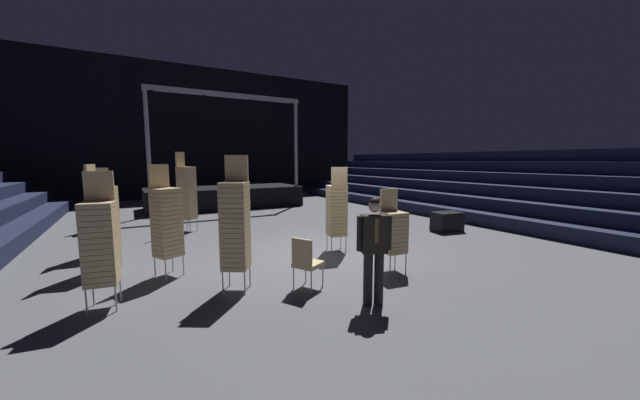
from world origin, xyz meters
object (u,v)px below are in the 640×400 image
at_px(man_with_tie, 374,245).
at_px(chair_stack_mid_right, 104,218).
at_px(chair_stack_rear_centre, 100,241).
at_px(loose_chair_near_man, 306,260).
at_px(chair_stack_mid_left, 167,221).
at_px(equipment_road_case, 447,222).
at_px(chair_stack_rear_right, 235,224).
at_px(chair_stack_mid_centre, 393,230).
at_px(stage_riser, 225,195).
at_px(chair_stack_aisle_left, 104,199).
at_px(chair_stack_front_left, 337,209).
at_px(chair_stack_front_right, 187,192).
at_px(chair_stack_rear_left, 104,211).

relative_size(man_with_tie, chair_stack_mid_right, 0.78).
distance_m(chair_stack_rear_centre, loose_chair_near_man, 3.25).
bearing_deg(chair_stack_rear_centre, chair_stack_mid_left, -123.85).
height_order(chair_stack_mid_left, equipment_road_case, chair_stack_mid_left).
bearing_deg(chair_stack_rear_right, chair_stack_mid_centre, -159.20).
distance_m(stage_riser, chair_stack_rear_centre, 11.39).
xyz_separation_m(chair_stack_rear_centre, chair_stack_aisle_left, (-0.32, 7.11, -0.04)).
bearing_deg(loose_chair_near_man, man_with_tie, 2.68).
bearing_deg(chair_stack_mid_right, chair_stack_front_left, 94.64).
distance_m(chair_stack_front_right, loose_chair_near_man, 6.40).
bearing_deg(chair_stack_mid_centre, chair_stack_rear_centre, -2.08).
xyz_separation_m(stage_riser, chair_stack_rear_centre, (-4.48, -10.46, 0.48)).
xyz_separation_m(chair_stack_aisle_left, equipment_road_case, (9.69, -5.85, -0.72)).
height_order(man_with_tie, chair_stack_rear_right, chair_stack_rear_right).
height_order(chair_stack_front_left, chair_stack_rear_left, same).
distance_m(chair_stack_mid_left, chair_stack_mid_centre, 4.55).
relative_size(chair_stack_mid_left, chair_stack_mid_right, 1.00).
xyz_separation_m(chair_stack_front_right, chair_stack_rear_right, (-0.02, -5.69, -0.08)).
height_order(chair_stack_mid_centre, equipment_road_case, chair_stack_mid_centre).
relative_size(chair_stack_front_left, chair_stack_rear_centre, 1.00).
xyz_separation_m(stage_riser, chair_stack_rear_right, (-2.48, -10.76, 0.61)).
relative_size(stage_riser, chair_stack_mid_left, 3.21).
bearing_deg(chair_stack_rear_left, chair_stack_mid_left, 32.29).
bearing_deg(chair_stack_mid_left, chair_stack_mid_right, -68.78).
distance_m(man_with_tie, chair_stack_mid_right, 5.60).
relative_size(stage_riser, chair_stack_front_left, 3.34).
xyz_separation_m(chair_stack_mid_centre, chair_stack_rear_centre, (-5.11, 0.88, 0.21)).
bearing_deg(chair_stack_rear_centre, chair_stack_front_right, -101.85).
height_order(chair_stack_rear_left, chair_stack_aisle_left, chair_stack_rear_left).
relative_size(stage_riser, chair_stack_front_right, 2.78).
relative_size(chair_stack_mid_left, chair_stack_aisle_left, 1.08).
distance_m(man_with_tie, chair_stack_mid_centre, 1.75).
height_order(chair_stack_front_left, chair_stack_rear_centre, same).
bearing_deg(chair_stack_mid_centre, chair_stack_rear_right, -2.91).
xyz_separation_m(man_with_tie, loose_chair_near_man, (-0.65, 1.09, -0.44)).
bearing_deg(man_with_tie, chair_stack_rear_right, -21.50).
height_order(stage_riser, chair_stack_mid_right, stage_riser).
distance_m(chair_stack_rear_left, loose_chair_near_man, 5.55).
bearing_deg(chair_stack_front_left, chair_stack_rear_centre, -154.75).
height_order(chair_stack_front_right, chair_stack_mid_centre, chair_stack_front_right).
xyz_separation_m(chair_stack_mid_centre, equipment_road_case, (4.26, 2.14, -0.55)).
height_order(chair_stack_mid_right, equipment_road_case, chair_stack_mid_right).
xyz_separation_m(chair_stack_front_left, chair_stack_aisle_left, (-5.26, 6.09, -0.04)).
height_order(chair_stack_mid_left, loose_chair_near_man, chair_stack_mid_left).
bearing_deg(chair_stack_rear_centre, chair_stack_rear_right, -179.79).
bearing_deg(chair_stack_mid_right, chair_stack_rear_left, -159.57).
relative_size(man_with_tie, chair_stack_front_right, 0.67).
relative_size(chair_stack_mid_centre, chair_stack_aisle_left, 0.83).
distance_m(stage_riser, chair_stack_aisle_left, 5.87).
bearing_deg(chair_stack_rear_left, stage_riser, 152.92).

